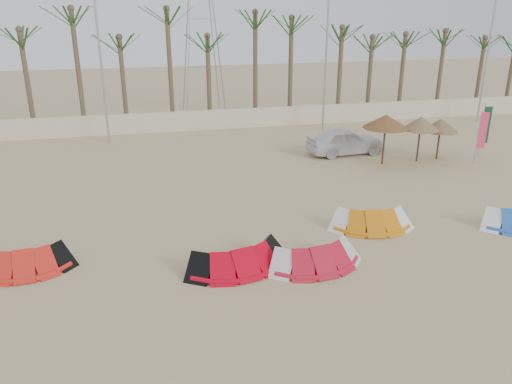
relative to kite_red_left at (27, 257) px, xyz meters
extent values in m
plane|color=tan|center=(7.96, -4.26, -0.42)|extent=(120.00, 120.00, 0.00)
cube|color=beige|center=(7.96, 17.74, 0.23)|extent=(60.00, 0.30, 1.30)
cylinder|color=brown|center=(3.96, 19.24, 2.83)|extent=(0.32, 0.32, 6.50)
ellipsoid|color=#194719|center=(3.96, 19.24, 6.08)|extent=(4.00, 4.00, 2.40)
cylinder|color=brown|center=(13.96, 19.24, 2.83)|extent=(0.32, 0.32, 6.50)
ellipsoid|color=#194719|center=(13.96, 19.24, 6.08)|extent=(4.00, 4.00, 2.40)
cylinder|color=brown|center=(23.96, 19.24, 2.83)|extent=(0.32, 0.32, 6.50)
ellipsoid|color=#194719|center=(23.96, 19.24, 6.08)|extent=(4.00, 4.00, 2.40)
cylinder|color=brown|center=(31.96, 19.24, 2.83)|extent=(0.32, 0.32, 6.50)
ellipsoid|color=#194719|center=(31.96, 19.24, 6.08)|extent=(4.00, 4.00, 2.40)
cylinder|color=#A5A8AD|center=(1.96, 15.74, 5.08)|extent=(0.14, 0.14, 11.00)
cylinder|color=#A5A8AD|center=(15.96, 15.74, 5.08)|extent=(0.14, 0.14, 11.00)
cylinder|color=#A5A8AD|center=(27.96, 15.74, 5.08)|extent=(0.14, 0.14, 11.00)
cylinder|color=red|center=(0.00, -0.31, -0.32)|extent=(2.56, 0.43, 0.20)
cube|color=black|center=(1.15, -0.21, -0.17)|extent=(0.70, 1.15, 0.40)
cylinder|color=red|center=(6.60, -1.66, -0.32)|extent=(3.13, 0.88, 0.20)
cube|color=black|center=(5.18, -1.56, -0.17)|extent=(0.83, 1.20, 0.40)
cube|color=black|center=(8.02, -1.56, -0.17)|extent=(0.83, 1.20, 0.40)
cylinder|color=red|center=(9.04, -2.14, -0.32)|extent=(2.84, 0.61, 0.20)
cube|color=silver|center=(7.76, -2.04, -0.17)|extent=(0.75, 1.18, 0.40)
cube|color=silver|center=(10.32, -2.04, -0.17)|extent=(0.75, 1.18, 0.40)
cylinder|color=orange|center=(12.06, 0.15, -0.32)|extent=(2.75, 0.69, 0.20)
cube|color=white|center=(10.82, 0.25, -0.17)|extent=(0.79, 1.19, 0.40)
cube|color=white|center=(13.31, 0.25, -0.17)|extent=(0.79, 1.19, 0.40)
cube|color=white|center=(16.44, -0.90, -0.17)|extent=(0.68, 1.14, 0.40)
cylinder|color=#4C331E|center=(16.29, 7.65, 0.87)|extent=(0.10, 0.10, 2.58)
cone|color=brown|center=(16.29, 7.65, 1.91)|extent=(2.38, 2.38, 0.70)
cylinder|color=#4C331E|center=(18.39, 7.74, 0.76)|extent=(0.10, 0.10, 2.35)
cone|color=olive|center=(18.39, 7.74, 1.68)|extent=(1.98, 1.98, 0.70)
cylinder|color=#4C331E|center=(19.64, 7.81, 0.67)|extent=(0.10, 0.10, 2.17)
cone|color=olive|center=(19.64, 7.81, 1.51)|extent=(1.88, 1.88, 0.70)
cylinder|color=#A5A8AD|center=(21.07, 6.54, 1.06)|extent=(0.04, 0.04, 2.96)
cube|color=#F6346A|center=(21.29, 6.54, 1.42)|extent=(0.41, 0.11, 1.92)
cylinder|color=#A5A8AD|center=(21.88, 7.40, 1.12)|extent=(0.04, 0.04, 3.07)
cube|color=#15412D|center=(22.10, 7.40, 1.49)|extent=(0.41, 0.13, 1.99)
imported|color=white|center=(15.11, 9.98, 0.33)|extent=(4.47, 2.06, 1.48)
camera|label=1|loc=(3.84, -15.52, 7.56)|focal=35.00mm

